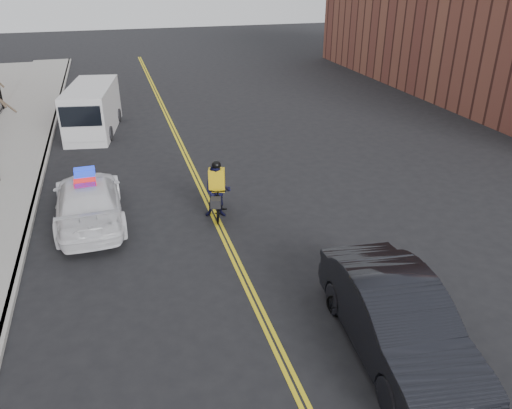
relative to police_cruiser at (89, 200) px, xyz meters
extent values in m
plane|color=black|center=(4.04, -5.77, -0.77)|extent=(120.00, 120.00, 0.00)
cube|color=gold|center=(3.96, 2.23, -0.77)|extent=(0.10, 60.00, 0.01)
cube|color=gold|center=(4.12, 2.23, -0.77)|extent=(0.10, 60.00, 0.01)
cube|color=gray|center=(-1.96, 2.23, -0.70)|extent=(0.20, 60.00, 0.15)
cube|color=brown|center=(26.04, 12.23, 4.73)|extent=(12.00, 30.00, 11.00)
imported|color=white|center=(0.00, 0.00, -0.01)|extent=(2.32, 5.35, 1.53)
cube|color=#0C26CC|center=(0.00, 0.00, 0.84)|extent=(0.68, 1.42, 0.16)
imported|color=black|center=(6.48, -8.43, 0.11)|extent=(2.32, 5.47, 1.76)
cube|color=silver|center=(0.15, 10.26, 0.39)|extent=(2.89, 5.71, 2.32)
cube|color=silver|center=(-0.24, 7.92, 0.19)|extent=(2.07, 1.12, 1.21)
cube|color=black|center=(-0.31, 7.52, 0.79)|extent=(1.81, 0.40, 0.91)
cylinder|color=black|center=(-1.06, 8.82, -0.42)|extent=(0.37, 0.74, 0.71)
cylinder|color=black|center=(0.83, 8.51, -0.42)|extent=(0.37, 0.74, 0.71)
cylinder|color=black|center=(-0.53, 12.01, -0.42)|extent=(0.37, 0.74, 0.71)
cylinder|color=black|center=(1.36, 11.69, -0.42)|extent=(0.37, 0.74, 0.71)
imported|color=black|center=(6.03, -7.44, -0.32)|extent=(1.22, 1.84, 0.91)
imported|color=black|center=(6.03, -7.44, 0.01)|extent=(0.67, 0.56, 1.57)
cube|color=gold|center=(6.03, -7.44, 0.35)|extent=(0.53, 0.45, 0.66)
sphere|color=black|center=(6.03, -7.44, 0.80)|extent=(0.26, 0.26, 0.26)
cube|color=black|center=(6.26, -8.00, -0.06)|extent=(0.39, 0.41, 0.24)
imported|color=black|center=(4.17, -0.80, -0.18)|extent=(1.09, 2.06, 1.19)
imported|color=black|center=(4.17, -0.80, 0.15)|extent=(1.05, 0.92, 1.84)
cube|color=gold|center=(4.17, -0.80, 0.55)|extent=(0.60, 0.49, 0.77)
sphere|color=black|center=(4.17, -0.80, 1.08)|extent=(0.31, 0.31, 0.31)
cube|color=black|center=(3.97, -1.49, 0.06)|extent=(0.43, 0.46, 0.29)
camera|label=1|loc=(1.14, -15.79, 7.07)|focal=35.00mm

